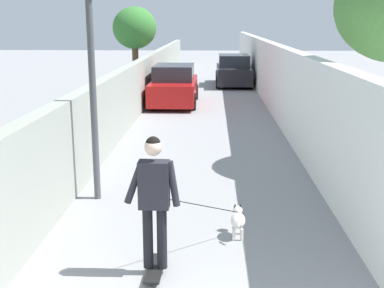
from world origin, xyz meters
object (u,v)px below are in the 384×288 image
lamp_post (91,49)px  person_skateboarder (154,193)px  skateboard (156,268)px  dog (237,219)px  car_near (174,86)px  car_far (234,71)px  tree_left_near (135,29)px

lamp_post → person_skateboarder: bearing=-153.7°
skateboard → dog: bearing=-42.9°
skateboard → car_near: size_ratio=0.19×
car_near → car_far: 6.73m
car_far → tree_left_near: bearing=127.4°
dog → lamp_post: bearing=57.3°
tree_left_near → person_skateboarder: 16.82m
lamp_post → skateboard: (-2.80, -1.38, -2.65)m
car_near → skateboard: bearing=-176.7°
skateboard → car_near: car_near is taller
tree_left_near → car_far: bearing=-52.6°
skateboard → car_far: size_ratio=0.19×
dog → car_far: size_ratio=0.35×
lamp_post → tree_left_near: bearing=5.5°
tree_left_near → lamp_post: lamp_post is taller
skateboard → dog: size_ratio=0.54×
person_skateboarder → car_near: (13.73, 0.78, -0.39)m
lamp_post → dog: size_ratio=2.63×
person_skateboarder → skateboard: bearing=26.6°
car_far → skateboard: bearing=174.9°
skateboard → car_far: car_far is taller
car_far → dog: bearing=177.9°
lamp_post → dog: 3.84m
tree_left_near → car_far: tree_left_near is taller
tree_left_near → dog: (-15.31, -3.81, -2.59)m
tree_left_near → car_far: 6.05m
lamp_post → car_far: size_ratio=0.92×
tree_left_near → skateboard: size_ratio=4.75×
lamp_post → dog: lamp_post is taller
person_skateboarder → tree_left_near: bearing=9.3°
tree_left_near → dog: size_ratio=2.56×
car_near → person_skateboarder: bearing=-176.7°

